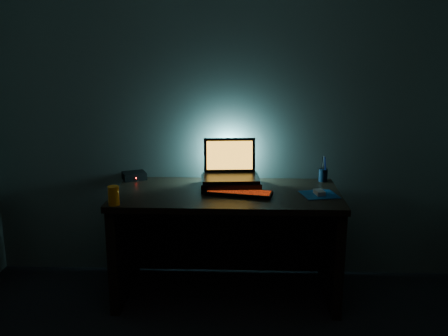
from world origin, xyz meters
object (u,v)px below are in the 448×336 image
at_px(juice_glass, 114,196).
at_px(pen_cup, 323,175).
at_px(keyboard, 239,193).
at_px(mouse, 319,192).
at_px(router, 134,176).
at_px(laptop, 230,169).

bearing_deg(juice_glass, pen_cup, 23.29).
xyz_separation_m(keyboard, juice_glass, (-0.76, -0.23, 0.05)).
distance_m(keyboard, pen_cup, 0.69).
bearing_deg(keyboard, juice_glass, -151.64).
height_order(mouse, pen_cup, pen_cup).
height_order(pen_cup, router, pen_cup).
relative_size(laptop, keyboard, 0.90).
bearing_deg(router, juice_glass, -114.36).
relative_size(keyboard, mouse, 5.01).
relative_size(keyboard, pen_cup, 4.96).
bearing_deg(laptop, pen_cup, 6.86).
bearing_deg(juice_glass, mouse, 11.17).
height_order(mouse, juice_glass, juice_glass).
height_order(keyboard, mouse, mouse).
relative_size(mouse, juice_glass, 0.75).
distance_m(mouse, pen_cup, 0.34).
distance_m(laptop, juice_glass, 0.84).
xyz_separation_m(keyboard, mouse, (0.52, 0.02, 0.00)).
height_order(laptop, juice_glass, laptop).
distance_m(laptop, router, 0.72).
xyz_separation_m(laptop, pen_cup, (0.66, 0.13, -0.08)).
height_order(keyboard, router, router).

